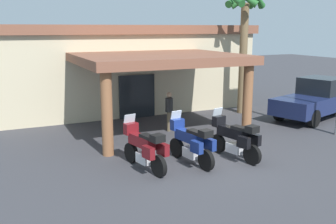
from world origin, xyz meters
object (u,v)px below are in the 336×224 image
motorcycle_maroon (145,148)px  motorcycle_black (235,139)px  pickup_truck_navy (317,99)px  palm_tree_near_portico (244,28)px  pedestrian (169,109)px  motel_building (119,66)px  motorcycle_blue (191,143)px

motorcycle_maroon → motorcycle_black: size_ratio=1.00×
pickup_truck_navy → palm_tree_near_portico: bearing=119.4°
motorcycle_maroon → pedestrian: (2.64, 3.86, 0.27)m
motel_building → motorcycle_black: size_ratio=6.39×
motel_building → motorcycle_maroon: size_ratio=6.37×
pedestrian → pickup_truck_navy: (7.52, -0.84, -0.03)m
motorcycle_maroon → motorcycle_blue: 1.56m
motorcycle_black → motorcycle_blue: bearing=70.9°
motel_building → pedestrian: bearing=-86.1°
motel_building → pickup_truck_navy: bearing=-39.3°
pickup_truck_navy → motel_building: bearing=123.3°
palm_tree_near_portico → motorcycle_black: bearing=-127.0°
motorcycle_blue → pickup_truck_navy: bearing=-79.1°
motorcycle_blue → pickup_truck_navy: (8.59, 3.16, 0.24)m
motorcycle_blue → pedestrian: (1.08, 4.00, 0.27)m
pedestrian → palm_tree_near_portico: bearing=58.8°
motorcycle_maroon → motorcycle_blue: bearing=-107.0°
motorcycle_blue → motorcycle_black: (1.56, -0.18, 0.00)m
palm_tree_near_portico → motorcycle_blue: bearing=-136.5°
palm_tree_near_portico → pickup_truck_navy: bearing=-43.6°
motorcycle_blue → pedestrian: size_ratio=1.32×
motorcycle_maroon → motorcycle_blue: size_ratio=0.99×
motel_building → pedestrian: (0.35, -5.69, -1.30)m
motel_building → palm_tree_near_portico: 6.91m
motorcycle_blue → pickup_truck_navy: size_ratio=0.40×
motorcycle_black → palm_tree_near_portico: palm_tree_near_portico is taller
motorcycle_black → pedestrian: bearing=-6.0°
motel_building → motorcycle_black: 10.03m
motel_building → motorcycle_maroon: 9.94m
motorcycle_maroon → pickup_truck_navy: 10.59m
motel_building → motorcycle_black: bearing=-84.9°
motorcycle_blue → pedestrian: pedestrian is taller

